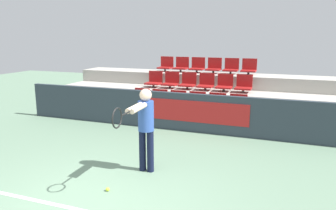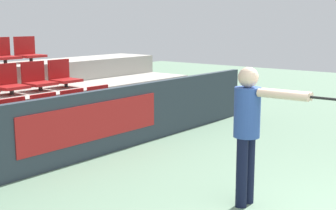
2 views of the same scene
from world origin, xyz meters
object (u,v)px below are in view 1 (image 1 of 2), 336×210
Objects in this scene: stadium_chair_8 at (188,83)px; stadium_chair_14 at (197,66)px; stadium_chair_6 at (154,81)px; stadium_chair_12 at (166,65)px; stadium_chair_2 at (177,102)px; stadium_chair_4 at (216,105)px; stadium_chair_11 at (244,85)px; stadium_chair_17 at (249,68)px; stadium_chair_5 at (238,106)px; stadium_chair_10 at (224,84)px; stadium_chair_1 at (158,100)px; tennis_player at (145,123)px; stadium_chair_15 at (214,67)px; stadium_chair_0 at (141,99)px; stadium_chair_13 at (181,66)px; stadium_chair_7 at (171,82)px; stadium_chair_9 at (206,83)px; stadium_chair_3 at (196,103)px; tennis_ball at (108,189)px.

stadium_chair_8 is 1.00× the size of stadium_chair_14.
stadium_chair_6 is 1.00× the size of stadium_chair_12.
stadium_chair_14 is at bearing 90.00° from stadium_chair_2.
stadium_chair_11 reaches higher than stadium_chair_4.
stadium_chair_17 is (1.77, 0.00, 0.00)m from stadium_chair_14.
stadium_chair_5 is at bearing 0.00° from stadium_chair_2.
stadium_chair_10 is at bearing 90.00° from stadium_chair_4.
stadium_chair_11 is 1.00× the size of stadium_chair_14.
stadium_chair_1 is 3.85m from tennis_player.
stadium_chair_6 is at bearing -137.23° from stadium_chair_14.
stadium_chair_17 reaches higher than stadium_chair_8.
stadium_chair_6 is 5.07m from tennis_player.
stadium_chair_14 is 5.88m from tennis_player.
stadium_chair_15 reaches higher than stadium_chair_11.
stadium_chair_17 is (0.59, 2.18, 0.84)m from stadium_chair_4.
stadium_chair_0 is 1.00× the size of stadium_chair_1.
stadium_chair_13 is (0.00, 2.18, 0.84)m from stadium_chair_1.
stadium_chair_5 is 1.31m from stadium_chair_10.
stadium_chair_6 is 1.00× the size of stadium_chair_8.
stadium_chair_14 is at bearing 61.61° from stadium_chair_7.
stadium_chair_15 is at bearing 0.00° from stadium_chair_12.
stadium_chair_17 is at bearing 61.61° from stadium_chair_10.
stadium_chair_0 is 2.34m from stadium_chair_12.
stadium_chair_2 is at bearing -148.34° from stadium_chair_11.
stadium_chair_5 is 1.00× the size of stadium_chair_7.
stadium_chair_5 is at bearing -31.66° from stadium_chair_8.
stadium_chair_13 is 0.59m from stadium_chair_14.
stadium_chair_2 is at bearing -42.77° from stadium_chair_6.
stadium_chair_17 is 0.33× the size of tennis_player.
stadium_chair_9 is 1.66m from stadium_chair_17.
stadium_chair_7 reaches higher than stadium_chair_2.
stadium_chair_14 is (0.59, 2.18, 0.84)m from stadium_chair_1.
stadium_chair_17 reaches higher than stadium_chair_4.
stadium_chair_13 reaches higher than stadium_chair_10.
stadium_chair_7 reaches higher than stadium_chair_4.
stadium_chair_11 reaches higher than stadium_chair_2.
stadium_chair_3 is 3.66m from tennis_player.
stadium_chair_5 is at bearing -90.00° from stadium_chair_17.
stadium_chair_7 is at bearing 180.00° from stadium_chair_10.
stadium_chair_7 is 1.00× the size of stadium_chair_12.
stadium_chair_9 and stadium_chair_10 have the same top height.
tennis_ball is (0.35, -5.66, -1.01)m from stadium_chair_8.
stadium_chair_11 is at bearing 31.66° from stadium_chair_2.
stadium_chair_14 reaches higher than stadium_chair_3.
stadium_chair_6 is at bearing 159.70° from stadium_chair_5.
tennis_ball is at bearing -100.33° from stadium_chair_4.
stadium_chair_9 reaches higher than stadium_chair_4.
stadium_chair_7 is 1.66m from stadium_chair_15.
stadium_chair_12 is 7.93× the size of tennis_ball.
tennis_ball is at bearing -80.59° from stadium_chair_7.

